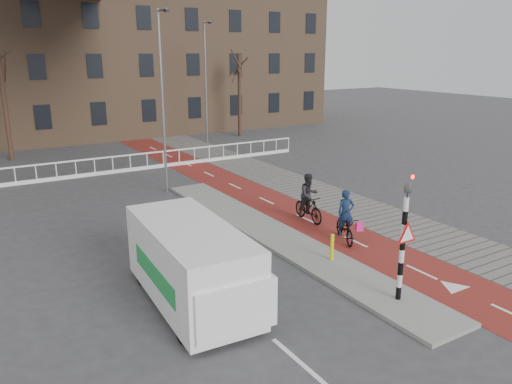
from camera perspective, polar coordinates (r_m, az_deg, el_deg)
ground at (r=16.14m, az=12.14°, el=-8.85°), size 120.00×120.00×0.00m
bike_lane at (r=24.57m, az=-1.30°, el=0.15°), size 2.50×60.00×0.01m
sidewalk at (r=26.03m, az=4.05°, el=1.01°), size 3.00×60.00×0.01m
curb_island at (r=18.59m, az=2.10°, el=-4.91°), size 1.80×16.00×0.12m
traffic_signal at (r=13.70m, az=16.56°, el=-4.70°), size 0.80×0.80×3.68m
bollard at (r=16.34m, az=8.68°, el=-6.24°), size 0.12×0.12×0.87m
cyclist_near at (r=18.24m, az=10.18°, el=-3.64°), size 1.29×1.90×1.89m
cyclist_far at (r=20.08m, az=6.03°, el=-1.11°), size 0.86×1.85×1.96m
van at (r=13.63m, az=-7.48°, el=-8.04°), size 2.31×5.22×2.20m
railing at (r=28.71m, az=-19.86°, el=2.12°), size 28.00×0.10×0.99m
townhouse_row at (r=43.14m, az=-22.47°, el=16.24°), size 46.00×10.00×15.90m
tree_mid at (r=34.54m, az=-26.74°, el=8.64°), size 0.28×0.28×6.63m
tree_right at (r=40.31m, az=-1.89°, el=10.94°), size 0.27×0.27×6.43m
streetlight_near at (r=24.01m, az=-10.62°, el=9.80°), size 0.12×0.12×8.46m
streetlight_right at (r=37.57m, az=-5.76°, el=12.23°), size 0.12×0.12×8.68m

